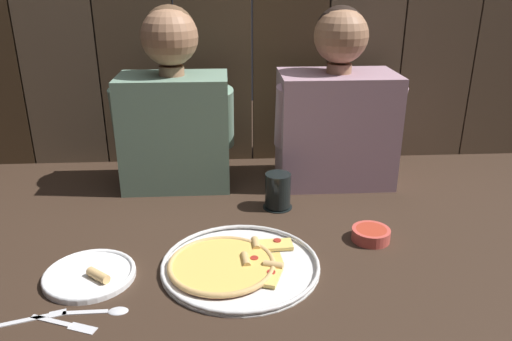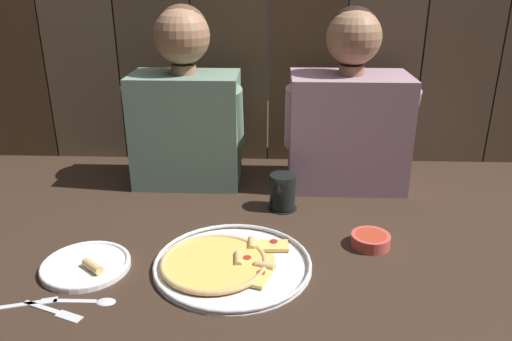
{
  "view_description": "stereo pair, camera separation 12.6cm",
  "coord_description": "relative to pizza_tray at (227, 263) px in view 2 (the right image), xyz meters",
  "views": [
    {
      "loc": [
        -0.1,
        -1.14,
        0.68
      ],
      "look_at": [
        -0.02,
        0.1,
        0.18
      ],
      "focal_mm": 34.97,
      "sensor_mm": 36.0,
      "label": 1
    },
    {
      "loc": [
        0.03,
        -1.14,
        0.68
      ],
      "look_at": [
        -0.02,
        0.1,
        0.18
      ],
      "focal_mm": 34.97,
      "sensor_mm": 36.0,
      "label": 2
    }
  ],
  "objects": [
    {
      "name": "diner_left",
      "position": [
        -0.18,
        0.54,
        0.26
      ],
      "size": [
        0.39,
        0.21,
        0.59
      ],
      "color": "slate",
      "rests_on": "ground"
    },
    {
      "name": "drinking_glass",
      "position": [
        0.14,
        0.33,
        0.04
      ],
      "size": [
        0.09,
        0.09,
        0.11
      ],
      "color": "black",
      "rests_on": "ground"
    },
    {
      "name": "diner_right",
      "position": [
        0.35,
        0.54,
        0.24
      ],
      "size": [
        0.42,
        0.24,
        0.58
      ],
      "color": "gray",
      "rests_on": "ground"
    },
    {
      "name": "table_knife",
      "position": [
        -0.36,
        -0.19,
        -0.01
      ],
      "size": [
        0.15,
        0.07,
        0.01
      ],
      "color": "silver",
      "rests_on": "ground"
    },
    {
      "name": "table_spoon",
      "position": [
        -0.28,
        -0.15,
        -0.01
      ],
      "size": [
        0.14,
        0.03,
        0.01
      ],
      "color": "silver",
      "rests_on": "ground"
    },
    {
      "name": "wooden_backdrop_wall",
      "position": [
        0.09,
        0.78,
        0.55
      ],
      "size": [
        2.19,
        0.03,
        1.12
      ],
      "color": "#402E1D",
      "rests_on": "ground"
    },
    {
      "name": "pizza_tray",
      "position": [
        0.0,
        0.0,
        0.0
      ],
      "size": [
        0.39,
        0.39,
        0.03
      ],
      "color": "silver",
      "rests_on": "ground"
    },
    {
      "name": "dipping_bowl",
      "position": [
        0.37,
        0.11,
        0.01
      ],
      "size": [
        0.1,
        0.1,
        0.03
      ],
      "color": "#CC4C42",
      "rests_on": "ground"
    },
    {
      "name": "ground_plane",
      "position": [
        0.09,
        0.09,
        -0.01
      ],
      "size": [
        3.2,
        3.2,
        0.0
      ],
      "primitive_type": "plane",
      "color": "#332319"
    },
    {
      "name": "dinner_plate",
      "position": [
        -0.34,
        -0.02,
        -0.0
      ],
      "size": [
        0.22,
        0.22,
        0.03
      ],
      "color": "white",
      "rests_on": "ground"
    },
    {
      "name": "table_fork",
      "position": [
        -0.42,
        -0.17,
        -0.01
      ],
      "size": [
        0.13,
        0.05,
        0.01
      ],
      "color": "silver",
      "rests_on": "ground"
    }
  ]
}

